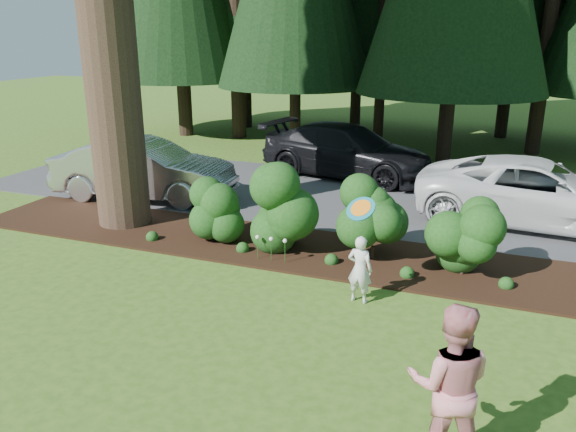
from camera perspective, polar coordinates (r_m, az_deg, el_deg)
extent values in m
plane|color=#345718|center=(9.46, -5.63, -10.36)|extent=(80.00, 80.00, 0.00)
cube|color=black|center=(12.16, 1.14, -3.38)|extent=(16.00, 2.50, 0.05)
cube|color=#38383A|center=(16.01, 6.29, 1.89)|extent=(22.00, 6.00, 0.03)
sphere|color=#193E13|center=(12.68, -7.46, 0.43)|extent=(1.08, 1.08, 1.08)
cylinder|color=black|center=(12.84, -7.37, -1.73)|extent=(0.08, 0.08, 0.30)
sphere|color=#193E13|center=(11.70, -0.17, 0.46)|extent=(1.35, 1.35, 1.35)
cylinder|color=black|center=(11.96, -0.16, -3.11)|extent=(0.08, 0.08, 0.30)
sphere|color=#193E13|center=(11.52, 8.76, -0.61)|extent=(1.26, 1.26, 1.26)
cylinder|color=black|center=(11.76, 8.60, -3.72)|extent=(0.08, 0.08, 0.30)
sphere|color=#193E13|center=(11.17, 17.56, -2.51)|extent=(1.17, 1.17, 1.17)
cylinder|color=black|center=(11.38, 17.28, -5.17)|extent=(0.08, 0.08, 0.30)
cylinder|color=#193E13|center=(11.55, -3.09, -3.41)|extent=(0.01, 0.01, 0.50)
sphere|color=white|center=(11.46, -3.11, -2.16)|extent=(0.09, 0.09, 0.09)
cylinder|color=#193E13|center=(11.44, -1.71, -3.61)|extent=(0.01, 0.01, 0.50)
sphere|color=white|center=(11.34, -1.72, -2.35)|extent=(0.09, 0.09, 0.09)
cylinder|color=#193E13|center=(11.34, -0.31, -3.82)|extent=(0.01, 0.01, 0.50)
sphere|color=white|center=(11.24, -0.31, -2.54)|extent=(0.09, 0.09, 0.09)
cylinder|color=black|center=(25.18, -11.66, 18.89)|extent=(0.50, 0.50, 9.80)
cylinder|color=black|center=(24.40, -5.70, 18.36)|extent=(0.50, 0.50, 9.10)
cylinder|color=black|center=(23.71, 1.75, 20.13)|extent=(0.50, 0.50, 10.50)
cylinder|color=black|center=(21.43, 8.32, 17.80)|extent=(0.50, 0.50, 8.75)
cylinder|color=black|center=(22.92, 25.06, 17.26)|extent=(0.50, 0.50, 9.45)
cylinder|color=black|center=(28.46, -3.90, 20.52)|extent=(0.50, 0.50, 11.20)
cylinder|color=black|center=(26.16, 7.35, 19.84)|extent=(0.50, 0.50, 10.50)
imported|color=#B5B5BA|center=(16.10, -14.45, 4.60)|extent=(5.18, 2.38, 1.65)
imported|color=silver|center=(14.78, 24.04, 2.20)|extent=(5.80, 2.94, 1.57)
imported|color=black|center=(18.15, 6.06, 6.60)|extent=(6.02, 3.39, 1.65)
imported|color=silver|center=(9.80, 7.32, -5.39)|extent=(0.48, 0.35, 1.22)
imported|color=red|center=(6.48, 16.07, -16.10)|extent=(1.00, 0.82, 1.89)
cylinder|color=#19758A|center=(9.76, 7.40, 0.73)|extent=(0.58, 0.44, 0.44)
cylinder|color=orange|center=(9.76, 7.41, 0.81)|extent=(0.41, 0.31, 0.31)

